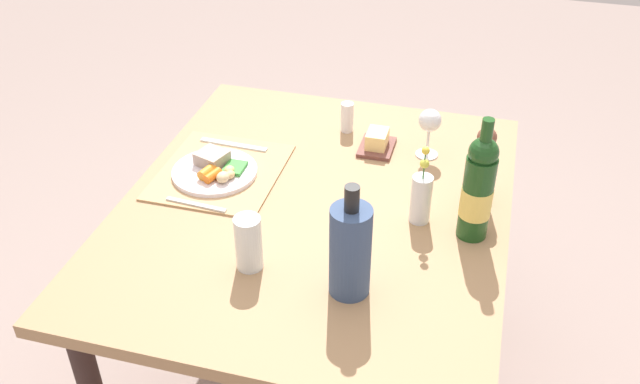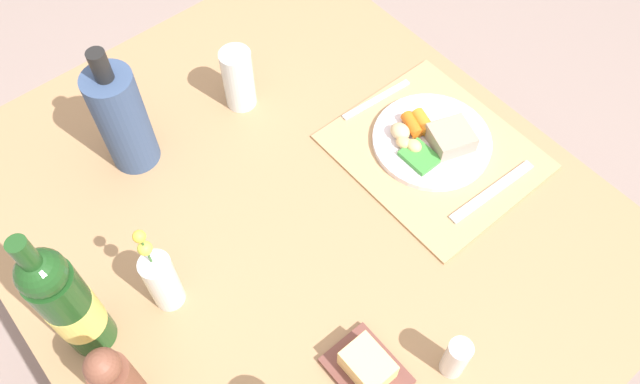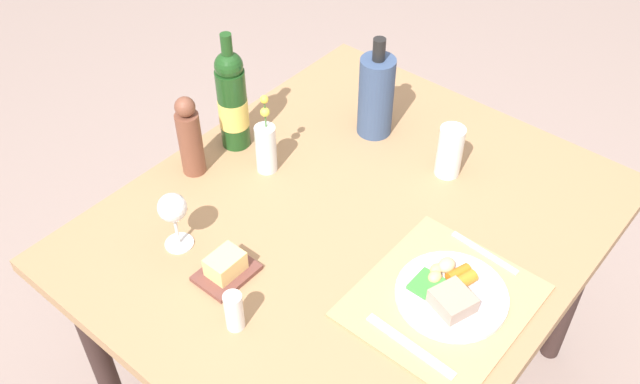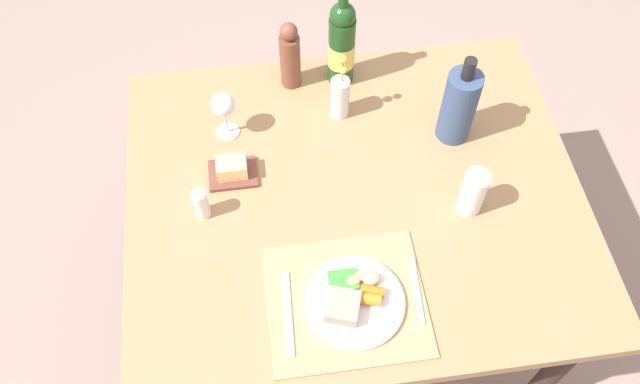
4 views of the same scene
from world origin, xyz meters
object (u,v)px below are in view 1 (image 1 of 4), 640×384
Objects in this scene: water_tumbler at (249,246)px; wine_glass at (430,123)px; fork at (234,145)px; knife at (196,204)px; flower_vase at (421,196)px; pepper_mill at (482,168)px; butter_dish at (377,142)px; dining_table at (315,227)px; dinner_plate at (215,169)px; salt_shaker at (347,117)px; wine_bottle at (478,189)px; cooler_bottle at (350,250)px.

wine_glass is at bearing 151.01° from water_tumbler.
knife is (0.32, 0.01, 0.00)m from fork.
wine_glass is 0.70m from water_tumbler.
flower_vase reaches higher than knife.
butter_dish is at bearing -121.69° from pepper_mill.
dining_table is at bearing -73.57° from pepper_mill.
pepper_mill is at bearing 58.31° from butter_dish.
dinner_plate is 1.38× the size of knife.
salt_shaker is 0.61m from wine_bottle.
fork is 2.24× the size of salt_shaker.
dining_table is at bearing -93.35° from wine_bottle.
butter_dish is (-0.42, 0.41, 0.02)m from knife.
cooler_bottle reaches higher than butter_dish.
wine_glass is 0.39m from wine_bottle.
cooler_bottle is (0.30, 0.17, 0.20)m from dining_table.
flower_vase is 0.37m from butter_dish.
wine_glass is 1.07× the size of water_tumbler.
pepper_mill is at bearing 129.19° from water_tumbler.
flower_vase is 0.68× the size of wine_bottle.
pepper_mill is at bearing 178.81° from wine_bottle.
fork is at bearing -58.92° from salt_shaker.
dinner_plate is 0.61m from cooler_bottle.
knife is at bearing -72.84° from pepper_mill.
flower_vase reaches higher than fork.
dining_table is at bearing -38.31° from wine_glass.
wine_bottle reaches higher than flower_vase.
wine_glass is (-0.63, 0.09, -0.01)m from cooler_bottle.
butter_dish is (-0.32, -0.18, -0.05)m from flower_vase.
dinner_plate is 1.60× the size of wine_glass.
flower_vase reaches higher than salt_shaker.
wine_glass is at bearing 103.13° from fork.
wine_glass is 1.58× the size of salt_shaker.
water_tumbler is at bearing 53.93° from knife.
water_tumbler is (0.61, -0.34, -0.05)m from wine_glass.
dining_table is at bearing 58.05° from fork.
butter_dish is at bearing -88.04° from wine_glass.
dining_table is 0.39m from fork.
butter_dish is (-0.62, -0.06, -0.09)m from cooler_bottle.
dinner_plate is at bearing -57.81° from butter_dish.
flower_vase is 0.46m from water_tumbler.
wine_glass is (-0.32, -0.03, 0.04)m from flower_vase.
pepper_mill reaches higher than fork.
cooler_bottle reaches higher than pepper_mill.
dinner_plate is 0.84× the size of cooler_bottle.
wine_bottle reaches higher than wine_glass.
butter_dish is 1.36× the size of salt_shaker.
dinner_plate is 1.86× the size of butter_dish.
salt_shaker is (-0.35, 0.30, 0.03)m from dinner_plate.
pepper_mill reaches higher than wine_glass.
pepper_mill is 0.51m from salt_shaker.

